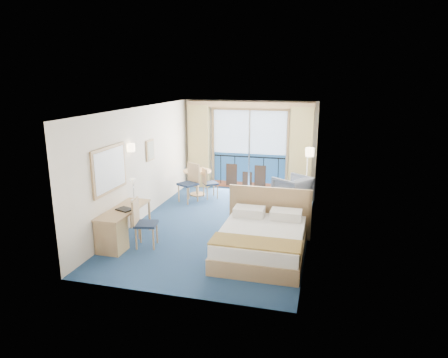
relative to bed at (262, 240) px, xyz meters
The scene contains 22 objects.
floor 1.86m from the bed, 129.73° to the left, with size 6.50×6.50×0.00m, color navy.
room_walls 2.35m from the bed, 129.73° to the left, with size 4.04×6.54×2.72m.
balcony_door 4.85m from the bed, 104.31° to the left, with size 2.36×0.03×2.52m.
curtain_left 5.33m from the bed, 121.28° to the left, with size 0.65×0.22×2.55m, color tan.
curtain_right 4.60m from the bed, 85.19° to the left, with size 0.65×0.22×2.55m, color tan.
pelmet 5.18m from the bed, 104.58° to the left, with size 3.80×0.25×0.18m, color tan.
mirror 3.38m from the bed, behind, with size 0.05×1.25×0.95m.
wall_print 3.87m from the bed, 149.38° to the left, with size 0.04×0.42×0.52m.
sconce_left 3.57m from the bed, 165.39° to the left, with size 0.18×0.18×0.18m, color #FFE2B2.
sconce_right 2.13m from the bed, 58.70° to the left, with size 0.18×0.18×0.18m, color #FFE2B2.
bed is the anchor object (origin of this frame).
nightstand 1.62m from the bed, 68.94° to the left, with size 0.45×0.43×0.59m, color tan.
phone 1.67m from the bed, 69.57° to the left, with size 0.18×0.14×0.08m, color white.
armchair 3.41m from the bed, 85.37° to the left, with size 0.83×0.86×0.78m, color #464C55.
floor_lamp 3.89m from the bed, 80.69° to the left, with size 0.20×0.20×1.46m.
desk 2.94m from the bed, behind, with size 0.53×1.53×0.72m.
desk_chair 2.45m from the bed, behind, with size 0.52×0.51×1.00m.
folder 2.88m from the bed, behind, with size 0.32×0.24×0.03m, color black.
desk_lamp 3.05m from the bed, behind, with size 0.13×0.13×0.50m.
round_table 4.37m from the bed, 125.00° to the left, with size 0.82×0.82×0.73m.
table_chair_a 3.96m from the bed, 122.24° to the left, with size 0.54×0.54×0.89m.
table_chair_b 3.87m from the bed, 130.24° to the left, with size 0.62×0.63×1.06m.
Camera 1 is at (2.28, -8.55, 3.39)m, focal length 32.00 mm.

